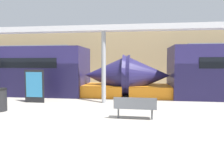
{
  "coord_description": "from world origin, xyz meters",
  "views": [
    {
      "loc": [
        1.58,
        -5.98,
        2.04
      ],
      "look_at": [
        0.36,
        3.66,
        1.4
      ],
      "focal_mm": 32.0,
      "sensor_mm": 36.0,
      "label": 1
    }
  ],
  "objects": [
    {
      "name": "bench_near",
      "position": [
        1.51,
        1.29,
        0.49
      ],
      "size": [
        1.56,
        0.48,
        0.83
      ],
      "rotation": [
        0.0,
        0.0,
        -0.03
      ],
      "color": "#4C4F54",
      "rests_on": "ground_plane"
    },
    {
      "name": "support_column_near",
      "position": [
        -0.15,
        4.26,
        1.86
      ],
      "size": [
        0.23,
        0.23,
        3.72
      ],
      "primitive_type": "cylinder",
      "color": "gray",
      "rests_on": "ground_plane"
    },
    {
      "name": "poster_board",
      "position": [
        -3.78,
        3.85,
        0.88
      ],
      "size": [
        1.04,
        0.07,
        1.73
      ],
      "color": "black",
      "rests_on": "ground_plane"
    },
    {
      "name": "station_wall",
      "position": [
        0.0,
        11.2,
        2.5
      ],
      "size": [
        56.0,
        0.2,
        5.0
      ],
      "primitive_type": "cube",
      "color": "tan",
      "rests_on": "ground_plane"
    },
    {
      "name": "canopy_beam",
      "position": [
        -0.15,
        4.26,
        3.86
      ],
      "size": [
        28.0,
        0.6,
        0.28
      ],
      "primitive_type": "cube",
      "color": "#B7B7BC",
      "rests_on": "support_column_near"
    },
    {
      "name": "ground_plane",
      "position": [
        0.0,
        0.0,
        0.0
      ],
      "size": [
        60.0,
        60.0,
        0.0
      ],
      "primitive_type": "plane",
      "color": "#A8A093"
    }
  ]
}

